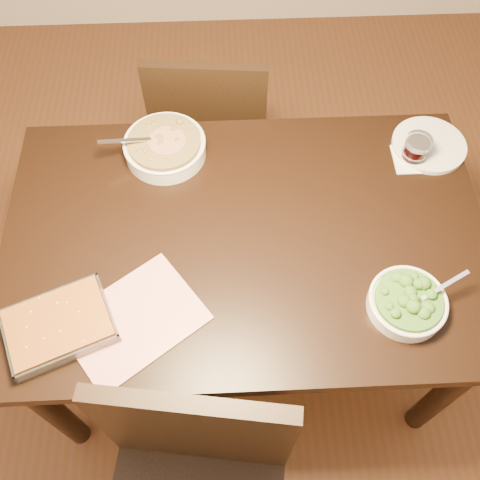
# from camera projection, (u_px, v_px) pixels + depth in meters

# --- Properties ---
(ground) EXTENTS (4.00, 4.00, 0.00)m
(ground) POSITION_uv_depth(u_px,v_px,m) (244.00, 332.00, 2.18)
(ground) COLOR #4F3216
(ground) RESTS_ON ground
(table) EXTENTS (1.40, 0.90, 0.75)m
(table) POSITION_uv_depth(u_px,v_px,m) (246.00, 252.00, 1.62)
(table) COLOR black
(table) RESTS_ON ground
(magazine_a) EXTENTS (0.42, 0.40, 0.01)m
(magazine_a) POSITION_uv_depth(u_px,v_px,m) (134.00, 320.00, 1.39)
(magazine_a) COLOR #BC3635
(magazine_a) RESTS_ON table
(coaster) EXTENTS (0.12, 0.12, 0.00)m
(coaster) POSITION_uv_depth(u_px,v_px,m) (412.00, 159.00, 1.68)
(coaster) COLOR white
(coaster) RESTS_ON table
(stew_bowl) EXTENTS (0.28, 0.26, 0.10)m
(stew_bowl) POSITION_uv_depth(u_px,v_px,m) (165.00, 146.00, 1.66)
(stew_bowl) COLOR white
(stew_bowl) RESTS_ON table
(broccoli_bowl) EXTENTS (0.23, 0.21, 0.08)m
(broccoli_bowl) POSITION_uv_depth(u_px,v_px,m) (407.00, 303.00, 1.39)
(broccoli_bowl) COLOR white
(broccoli_bowl) RESTS_ON table
(baking_dish) EXTENTS (0.32, 0.28, 0.05)m
(baking_dish) POSITION_uv_depth(u_px,v_px,m) (59.00, 326.00, 1.36)
(baking_dish) COLOR silver
(baking_dish) RESTS_ON table
(wine_tumbler) EXTENTS (0.08, 0.08, 0.09)m
(wine_tumbler) POSITION_uv_depth(u_px,v_px,m) (416.00, 149.00, 1.64)
(wine_tumbler) COLOR black
(wine_tumbler) RESTS_ON coaster
(dinner_plate) EXTENTS (0.23, 0.23, 0.02)m
(dinner_plate) POSITION_uv_depth(u_px,v_px,m) (429.00, 145.00, 1.70)
(dinner_plate) COLOR silver
(dinner_plate) RESTS_ON table
(chair_far) EXTENTS (0.46, 0.46, 0.89)m
(chair_far) POSITION_uv_depth(u_px,v_px,m) (211.00, 127.00, 2.09)
(chair_far) COLOR black
(chair_far) RESTS_ON ground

